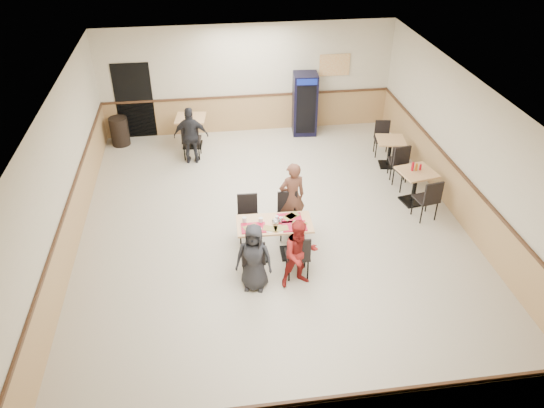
{
  "coord_description": "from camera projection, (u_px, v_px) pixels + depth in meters",
  "views": [
    {
      "loc": [
        -1.3,
        -8.94,
        6.51
      ],
      "look_at": [
        -0.11,
        -0.5,
        0.98
      ],
      "focal_mm": 35.0,
      "sensor_mm": 36.0,
      "label": 1
    }
  ],
  "objects": [
    {
      "name": "main_table",
      "position": [
        274.0,
        234.0,
        10.14
      ],
      "size": [
        1.45,
        0.76,
        0.76
      ],
      "rotation": [
        0.0,
        0.0,
        -0.03
      ],
      "color": "black",
      "rests_on": "ground"
    },
    {
      "name": "back_table",
      "position": [
        191.0,
        127.0,
        14.12
      ],
      "size": [
        0.86,
        0.86,
        0.82
      ],
      "rotation": [
        0.0,
        0.0,
        -0.13
      ],
      "color": "black",
      "rests_on": "ground"
    },
    {
      "name": "back_table_chair_lone",
      "position": [
        192.0,
        139.0,
        13.58
      ],
      "size": [
        0.54,
        0.54,
        1.04
      ],
      "primitive_type": null,
      "rotation": [
        0.0,
        0.0,
        3.01
      ],
      "color": "black",
      "rests_on": "ground"
    },
    {
      "name": "trash_bin",
      "position": [
        120.0,
        131.0,
        14.27
      ],
      "size": [
        0.49,
        0.49,
        0.77
      ],
      "primitive_type": "cylinder",
      "color": "black",
      "rests_on": "ground"
    },
    {
      "name": "side_table_near_chair_north",
      "position": [
        405.0,
        169.0,
        12.29
      ],
      "size": [
        0.54,
        0.54,
        1.0
      ],
      "primitive_type": null,
      "rotation": [
        0.0,
        0.0,
        0.19
      ],
      "color": "black",
      "rests_on": "ground"
    },
    {
      "name": "diner_man_opposite",
      "position": [
        292.0,
        197.0,
        10.76
      ],
      "size": [
        0.63,
        0.48,
        1.55
      ],
      "primitive_type": "imported",
      "rotation": [
        0.0,
        0.0,
        3.34
      ],
      "color": "brown",
      "rests_on": "ground"
    },
    {
      "name": "diner_woman_left",
      "position": [
        254.0,
        258.0,
        9.29
      ],
      "size": [
        0.74,
        0.57,
        1.33
      ],
      "primitive_type": "imported",
      "rotation": [
        0.0,
        0.0,
        -0.25
      ],
      "color": "black",
      "rests_on": "ground"
    },
    {
      "name": "diner_woman_right",
      "position": [
        300.0,
        254.0,
        9.35
      ],
      "size": [
        0.74,
        0.63,
        1.36
      ],
      "primitive_type": "imported",
      "rotation": [
        0.0,
        0.0,
        0.18
      ],
      "color": "maroon",
      "rests_on": "ground"
    },
    {
      "name": "main_chairs",
      "position": [
        272.0,
        235.0,
        10.15
      ],
      "size": [
        1.32,
        1.71,
        0.97
      ],
      "rotation": [
        0.0,
        0.0,
        -0.03
      ],
      "color": "black",
      "rests_on": "ground"
    },
    {
      "name": "pepsi_cooler",
      "position": [
        305.0,
        104.0,
        14.64
      ],
      "size": [
        0.7,
        0.71,
        1.72
      ],
      "rotation": [
        0.0,
        0.0,
        -0.09
      ],
      "color": "black",
      "rests_on": "ground"
    },
    {
      "name": "side_table_far",
      "position": [
        390.0,
        148.0,
        13.21
      ],
      "size": [
        0.78,
        0.78,
        0.73
      ],
      "rotation": [
        0.0,
        0.0,
        -0.16
      ],
      "color": "black",
      "rests_on": "ground"
    },
    {
      "name": "tabletop_clutter",
      "position": [
        276.0,
        224.0,
        9.95
      ],
      "size": [
        1.26,
        0.66,
        0.12
      ],
      "rotation": [
        0.0,
        0.0,
        -0.03
      ],
      "color": "#B00B28",
      "rests_on": "main_table"
    },
    {
      "name": "side_table_far_chair_north",
      "position": [
        382.0,
        139.0,
        13.71
      ],
      "size": [
        0.49,
        0.49,
        0.92
      ],
      "primitive_type": null,
      "rotation": [
        0.0,
        0.0,
        -0.16
      ],
      "color": "black",
      "rests_on": "ground"
    },
    {
      "name": "condiment_caddy",
      "position": [
        416.0,
        167.0,
        11.6
      ],
      "size": [
        0.23,
        0.06,
        0.2
      ],
      "color": "#B40C1B",
      "rests_on": "side_table_near"
    },
    {
      "name": "side_table_near_chair_south",
      "position": [
        426.0,
        198.0,
        11.24
      ],
      "size": [
        0.54,
        0.54,
        1.0
      ],
      "primitive_type": null,
      "rotation": [
        0.0,
        0.0,
        3.33
      ],
      "color": "black",
      "rests_on": "ground"
    },
    {
      "name": "room_shell",
      "position": [
        330.0,
        146.0,
        13.13
      ],
      "size": [
        10.0,
        10.0,
        10.0
      ],
      "color": "silver",
      "rests_on": "ground"
    },
    {
      "name": "ground",
      "position": [
        274.0,
        230.0,
        11.12
      ],
      "size": [
        10.0,
        10.0,
        0.0
      ],
      "primitive_type": "plane",
      "color": "beige",
      "rests_on": "ground"
    },
    {
      "name": "lone_diner",
      "position": [
        191.0,
        136.0,
        13.24
      ],
      "size": [
        0.9,
        0.45,
        1.48
      ],
      "primitive_type": "imported",
      "rotation": [
        0.0,
        0.0,
        3.04
      ],
      "color": "black",
      "rests_on": "ground"
    },
    {
      "name": "side_table_far_chair_south",
      "position": [
        398.0,
        160.0,
        12.74
      ],
      "size": [
        0.49,
        0.49,
        0.92
      ],
      "primitive_type": null,
      "rotation": [
        0.0,
        0.0,
        2.98
      ],
      "color": "black",
      "rests_on": "ground"
    },
    {
      "name": "side_table_near",
      "position": [
        415.0,
        182.0,
        11.76
      ],
      "size": [
        0.86,
        0.86,
        0.79
      ],
      "rotation": [
        0.0,
        0.0,
        0.19
      ],
      "color": "black",
      "rests_on": "ground"
    }
  ]
}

